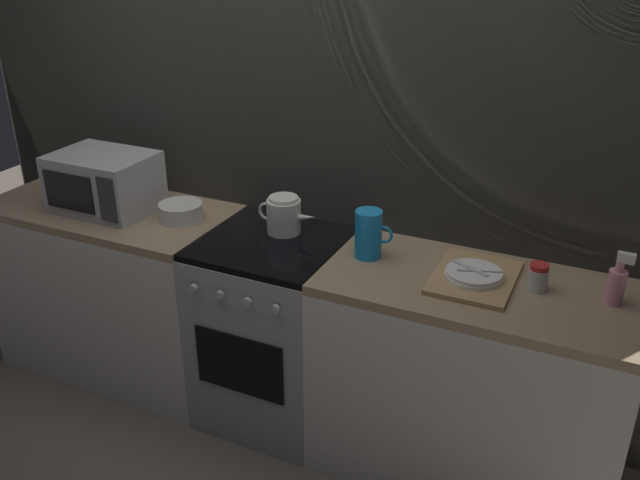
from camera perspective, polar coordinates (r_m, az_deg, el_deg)
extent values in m
plane|color=#6B6054|center=(3.42, -3.64, -13.84)|extent=(8.00, 8.00, 0.00)
cube|color=#B2AD9E|center=(3.09, -1.33, 7.32)|extent=(3.60, 0.05, 2.40)
cube|color=silver|center=(3.07, -1.52, 7.20)|extent=(3.58, 0.01, 2.39)
cube|color=silver|center=(3.63, -16.41, -4.17)|extent=(1.20, 0.60, 0.86)
cube|color=#9E8466|center=(3.44, -17.32, 2.39)|extent=(1.20, 0.60, 0.04)
cube|color=#9E9EA3|center=(3.16, -3.85, -7.70)|extent=(0.60, 0.60, 0.87)
cube|color=black|center=(2.94, -4.11, -0.32)|extent=(0.59, 0.59, 0.03)
cube|color=black|center=(2.94, -6.78, -10.34)|extent=(0.42, 0.01, 0.28)
cylinder|color=#B7B7BC|center=(2.85, -10.56, -4.00)|extent=(0.04, 0.02, 0.04)
cylinder|color=#B7B7BC|center=(2.78, -8.40, -4.58)|extent=(0.04, 0.02, 0.04)
cylinder|color=#B7B7BC|center=(2.72, -6.13, -5.18)|extent=(0.04, 0.02, 0.04)
cylinder|color=#B7B7BC|center=(2.66, -3.76, -5.79)|extent=(0.04, 0.02, 0.04)
cube|color=silver|center=(2.90, 12.24, -11.77)|extent=(1.20, 0.60, 0.86)
cube|color=#9E8466|center=(2.66, 13.12, -3.99)|extent=(1.20, 0.60, 0.04)
cube|color=#B2B2B7|center=(3.36, -17.58, 4.66)|extent=(0.46, 0.34, 0.27)
cube|color=black|center=(3.29, -20.29, 3.78)|extent=(0.28, 0.01, 0.17)
cube|color=#333338|center=(3.14, -17.40, 3.23)|extent=(0.09, 0.01, 0.21)
cylinder|color=white|center=(2.98, -3.05, 2.00)|extent=(0.15, 0.15, 0.15)
cylinder|color=white|center=(2.95, -3.08, 3.48)|extent=(0.13, 0.13, 0.02)
cone|color=white|center=(2.93, -1.15, 1.91)|extent=(0.10, 0.04, 0.05)
torus|color=white|center=(3.02, -4.47, 2.40)|extent=(0.08, 0.01, 0.08)
cylinder|color=silver|center=(3.18, -11.56, 2.34)|extent=(0.20, 0.20, 0.08)
cylinder|color=#198CD8|center=(2.76, 4.06, 0.51)|extent=(0.11, 0.11, 0.20)
torus|color=#198CD8|center=(2.73, 5.37, 0.45)|extent=(0.08, 0.01, 0.08)
cube|color=tan|center=(2.67, 12.81, -3.07)|extent=(0.30, 0.40, 0.02)
cylinder|color=white|center=(2.65, 12.74, -2.93)|extent=(0.22, 0.22, 0.01)
cylinder|color=white|center=(2.64, 12.77, -2.66)|extent=(0.21, 0.21, 0.01)
cylinder|color=silver|center=(2.63, 13.22, -2.53)|extent=(0.16, 0.07, 0.01)
cube|color=silver|center=(2.65, 12.43, -2.28)|extent=(0.16, 0.09, 0.00)
cylinder|color=silver|center=(2.65, 17.74, -3.16)|extent=(0.08, 0.08, 0.08)
cylinder|color=red|center=(2.63, 17.89, -2.15)|extent=(0.07, 0.07, 0.02)
cylinder|color=pink|center=(2.65, 23.49, -3.65)|extent=(0.06, 0.06, 0.13)
cylinder|color=pink|center=(2.61, 23.81, -2.01)|extent=(0.03, 0.03, 0.04)
cube|color=white|center=(2.59, 24.27, -1.38)|extent=(0.06, 0.02, 0.04)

